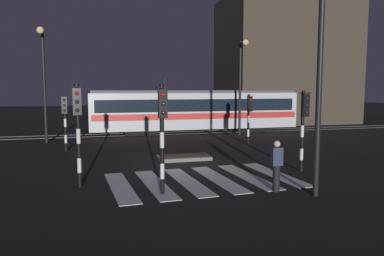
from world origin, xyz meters
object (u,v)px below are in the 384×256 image
traffic_light_corner_near_right (304,118)px  traffic_light_corner_far_right (249,111)px  traffic_light_corner_near_left (78,120)px  pedestrian_waiting_at_kerb (277,166)px  street_lamp_trackside_right (242,75)px  tram (195,110)px  traffic_light_corner_far_left (65,114)px  street_lamp_trackside_left (43,71)px  traffic_light_kerb_mid_left (162,123)px  street_lamp_near_kerb (325,51)px

traffic_light_corner_near_right → traffic_light_corner_far_right: bearing=82.6°
traffic_light_corner_near_left → pedestrian_waiting_at_kerb: 6.85m
traffic_light_corner_near_left → street_lamp_trackside_right: street_lamp_trackside_right is taller
traffic_light_corner_near_right → tram: tram is taller
street_lamp_trackside_right → pedestrian_waiting_at_kerb: size_ratio=3.96×
traffic_light_corner_far_left → pedestrian_waiting_at_kerb: size_ratio=1.82×
traffic_light_corner_near_left → tram: tram is taller
traffic_light_corner_far_right → street_lamp_trackside_left: (-12.12, 3.32, 2.45)m
traffic_light_corner_far_left → street_lamp_trackside_right: (11.79, 4.06, 2.27)m
traffic_light_corner_far_left → street_lamp_trackside_right: street_lamp_trackside_right is taller
traffic_light_corner_near_left → traffic_light_corner_far_right: 12.72m
traffic_light_kerb_mid_left → traffic_light_corner_near_right: 6.42m
traffic_light_kerb_mid_left → street_lamp_near_kerb: 5.43m
traffic_light_corner_far_left → traffic_light_corner_far_right: 10.73m
street_lamp_trackside_left → tram: 11.30m
traffic_light_corner_near_right → street_lamp_near_kerb: 4.42m
traffic_light_corner_near_right → tram: 14.40m
pedestrian_waiting_at_kerb → traffic_light_corner_far_left: bearing=125.6°
street_lamp_trackside_right → pedestrian_waiting_at_kerb: 15.28m
traffic_light_corner_near_left → street_lamp_trackside_left: (-2.32, 11.43, 2.10)m
traffic_light_corner_near_right → traffic_light_corner_near_left: bearing=-178.4°
traffic_light_corner_far_left → street_lamp_near_kerb: size_ratio=0.44×
street_lamp_trackside_left → traffic_light_corner_near_left: bearing=-78.5°
traffic_light_corner_far_right → traffic_light_corner_near_right: traffic_light_corner_near_right is taller
traffic_light_corner_near_right → street_lamp_near_kerb: bearing=-112.9°
traffic_light_corner_far_right → pedestrian_waiting_at_kerb: size_ratio=1.78×
traffic_light_corner_far_right → pedestrian_waiting_at_kerb: 10.92m
traffic_light_kerb_mid_left → tram: bearing=71.1°
traffic_light_corner_far_right → street_lamp_trackside_right: bearing=74.8°
tram → street_lamp_near_kerb: bearing=-92.8°
traffic_light_corner_far_left → traffic_light_kerb_mid_left: traffic_light_kerb_mid_left is taller
traffic_light_corner_far_left → tram: tram is taller
pedestrian_waiting_at_kerb → traffic_light_corner_near_left: bearing=161.0°
traffic_light_kerb_mid_left → traffic_light_corner_near_right: bearing=16.6°
traffic_light_kerb_mid_left → traffic_light_corner_far_left: bearing=110.5°
street_lamp_trackside_left → traffic_light_corner_far_left: bearing=-68.3°
traffic_light_corner_near_left → traffic_light_corner_near_right: bearing=1.6°
traffic_light_corner_far_right → traffic_light_corner_near_right: (-1.02, -7.87, 0.20)m
street_lamp_trackside_right → pedestrian_waiting_at_kerb: (-4.52, -14.18, -3.45)m
street_lamp_near_kerb → pedestrian_waiting_at_kerb: (-0.98, 1.03, -3.66)m
traffic_light_corner_far_left → traffic_light_corner_near_left: bearing=-83.3°
traffic_light_corner_far_left → traffic_light_corner_far_right: (10.73, 0.17, -0.05)m
traffic_light_corner_far_right → traffic_light_corner_near_right: bearing=-97.4°
traffic_light_corner_near_left → street_lamp_near_kerb: 8.27m
street_lamp_trackside_left → street_lamp_trackside_right: bearing=2.5°
street_lamp_near_kerb → pedestrian_waiting_at_kerb: bearing=133.8°
traffic_light_corner_near_right → street_lamp_trackside_left: (-11.09, 11.18, 2.25)m
street_lamp_near_kerb → street_lamp_trackside_right: street_lamp_near_kerb is taller
traffic_light_corner_far_left → pedestrian_waiting_at_kerb: 12.52m
traffic_light_corner_far_left → tram: bearing=36.3°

